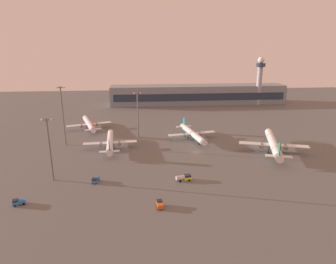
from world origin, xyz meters
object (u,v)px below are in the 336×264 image
control_tower (260,77)px  cargo_loader (96,180)px  airplane_far_stand (192,134)px  apron_light_west (63,113)px  maintenance_van (160,204)px  airplane_terminal_side (110,142)px  apron_light_east (49,146)px  baggage_tractor (19,202)px  airplane_taxiway_distant (89,124)px  fuel_truck (184,177)px  apron_light_central (138,112)px  airplane_near_gate (273,144)px

control_tower → cargo_loader: size_ratio=9.32×
airplane_far_stand → cargo_loader: airplane_far_stand is taller
apron_light_west → maintenance_van: bearing=-55.8°
airplane_terminal_side → apron_light_east: 42.83m
baggage_tractor → airplane_taxiway_distant: bearing=-26.9°
cargo_loader → maintenance_van: size_ratio=1.05×
airplane_far_stand → baggage_tractor: size_ratio=7.80×
fuel_truck → apron_light_west: (-58.22, 49.58, 16.52)m
airplane_terminal_side → apron_light_east: size_ratio=1.38×
airplane_taxiway_distant → baggage_tractor: bearing=-113.5°
airplane_terminal_side → airplane_far_stand: (45.54, 11.51, -0.01)m
airplane_terminal_side → airplane_far_stand: bearing=9.8°
fuel_truck → cargo_loader: size_ratio=1.48×
baggage_tractor → fuel_truck: bearing=-98.1°
maintenance_van → apron_light_west: apron_light_west is taller
cargo_loader → apron_light_central: apron_light_central is taller
airplane_far_stand → apron_light_central: size_ratio=1.34×
airplane_terminal_side → maintenance_van: airplane_terminal_side is taller
baggage_tractor → apron_light_east: apron_light_east is taller
baggage_tractor → apron_light_central: size_ratio=0.17×
fuel_truck → apron_light_east: bearing=-106.4°
airplane_terminal_side → maintenance_van: bearing=-74.3°
airplane_far_stand → airplane_taxiway_distant: size_ratio=1.02×
airplane_taxiway_distant → maintenance_van: airplane_taxiway_distant is taller
baggage_tractor → apron_light_east: 24.33m
airplane_far_stand → apron_light_west: 71.84m
airplane_taxiway_distant → cargo_loader: size_ratio=7.85×
control_tower → apron_light_west: bearing=-146.0°
airplane_taxiway_distant → maintenance_van: 106.96m
airplane_near_gate → apron_light_central: bearing=171.4°
cargo_loader → maintenance_van: 32.39m
cargo_loader → airplane_far_stand: bearing=-121.6°
apron_light_east → apron_light_west: bearing=96.7°
airplane_taxiway_distant → apron_light_east: (-2.65, -74.58, 11.38)m
baggage_tractor → apron_light_east: size_ratio=0.18×
control_tower → airplane_near_gate: size_ratio=0.97×
airplane_near_gate → airplane_terminal_side: (-83.09, 12.81, -0.76)m
baggage_tractor → maintenance_van: bearing=-118.1°
control_tower → airplane_terminal_side: bearing=-138.6°
control_tower → apron_light_central: control_tower is taller
maintenance_van → apron_light_west: 85.50m
apron_light_east → baggage_tractor: bearing=-109.2°
airplane_taxiway_distant → maintenance_van: bearing=-86.3°
airplane_terminal_side → fuel_truck: bearing=-55.5°
baggage_tractor → apron_light_west: (1.44, 63.48, 16.71)m
apron_light_east → apron_light_central: apron_light_central is taller
airplane_near_gate → apron_light_west: size_ratio=1.34×
airplane_terminal_side → apron_light_west: bearing=157.5°
control_tower → airplane_far_stand: bearing=-128.3°
fuel_truck → apron_light_central: size_ratio=0.25×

